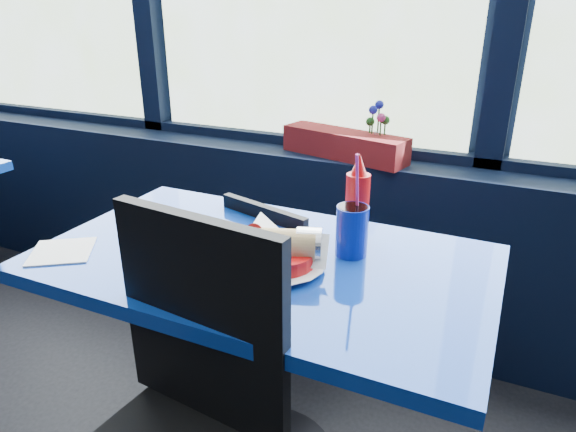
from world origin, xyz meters
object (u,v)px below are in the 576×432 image
object	(u,v)px
planter_box	(344,144)
flower_vase	(376,143)
ketchup_bottle	(357,201)
soda_cup	(352,230)
food_basket	(266,252)
chair_near_front	(179,427)
near_table	(263,314)
chair_near_back	(271,284)

from	to	relation	value
planter_box	flower_vase	world-z (taller)	flower_vase
ketchup_bottle	soda_cup	size ratio (longest dim) A/B	0.87
planter_box	flower_vase	bearing A→B (deg)	18.39
food_basket	ketchup_bottle	bearing A→B (deg)	65.45
soda_cup	ketchup_bottle	bearing A→B (deg)	101.59
chair_near_front	food_basket	size ratio (longest dim) A/B	3.24
chair_near_front	flower_vase	size ratio (longest dim) A/B	4.24
near_table	chair_near_front	xyz separation A→B (m)	(0.03, -0.44, 0.00)
chair_near_front	food_basket	world-z (taller)	chair_near_front
food_basket	soda_cup	xyz separation A→B (m)	(0.18, 0.15, 0.03)
flower_vase	ketchup_bottle	xyz separation A→B (m)	(0.13, -0.63, -0.01)
chair_near_back	flower_vase	xyz separation A→B (m)	(0.21, 0.52, 0.42)
chair_near_front	chair_near_back	distance (m)	0.81
chair_near_back	planter_box	bearing A→B (deg)	-83.50
near_table	planter_box	bearing A→B (deg)	94.27
chair_near_front	flower_vase	world-z (taller)	flower_vase
chair_near_back	food_basket	bearing A→B (deg)	131.00
soda_cup	food_basket	bearing A→B (deg)	-139.09
chair_near_back	food_basket	size ratio (longest dim) A/B	2.60
chair_near_back	flower_vase	bearing A→B (deg)	-96.25
near_table	ketchup_bottle	world-z (taller)	ketchup_bottle
near_table	ketchup_bottle	distance (m)	0.41
food_basket	planter_box	bearing A→B (deg)	102.53
flower_vase	soda_cup	xyz separation A→B (m)	(0.15, -0.74, -0.05)
near_table	planter_box	world-z (taller)	planter_box
near_table	soda_cup	bearing A→B (deg)	28.26
planter_box	flower_vase	size ratio (longest dim) A/B	2.25
food_basket	chair_near_back	bearing A→B (deg)	121.67
chair_near_front	chair_near_back	size ratio (longest dim) A/B	1.25
food_basket	flower_vase	bearing A→B (deg)	94.38
soda_cup	chair_near_back	bearing A→B (deg)	148.28
near_table	food_basket	bearing A→B (deg)	-51.56
planter_box	food_basket	size ratio (longest dim) A/B	1.72
flower_vase	near_table	bearing A→B (deg)	-94.27
chair_near_front	chair_near_back	bearing A→B (deg)	109.02
near_table	soda_cup	world-z (taller)	soda_cup
chair_near_front	planter_box	size ratio (longest dim) A/B	1.88
food_basket	soda_cup	distance (m)	0.24
flower_vase	food_basket	world-z (taller)	flower_vase
chair_near_front	ketchup_bottle	distance (m)	0.74
near_table	ketchup_bottle	size ratio (longest dim) A/B	4.74
chair_near_back	planter_box	xyz separation A→B (m)	(0.08, 0.51, 0.40)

